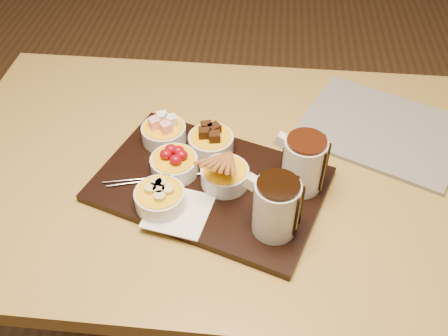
# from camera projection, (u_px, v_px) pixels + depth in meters

# --- Properties ---
(ground) EXTENTS (5.00, 5.00, 0.00)m
(ground) POSITION_uv_depth(u_px,v_px,m) (216.00, 328.00, 1.63)
(ground) COLOR #56371D
(ground) RESTS_ON ground
(dining_table) EXTENTS (1.20, 0.80, 0.75)m
(dining_table) POSITION_uv_depth(u_px,v_px,m) (213.00, 194.00, 1.17)
(dining_table) COLOR #A7883E
(dining_table) RESTS_ON ground
(serving_board) EXTENTS (0.53, 0.43, 0.02)m
(serving_board) POSITION_uv_depth(u_px,v_px,m) (210.00, 184.00, 1.05)
(serving_board) COLOR black
(serving_board) RESTS_ON dining_table
(napkin) EXTENTS (0.14, 0.14, 0.00)m
(napkin) POSITION_uv_depth(u_px,v_px,m) (179.00, 211.00, 0.98)
(napkin) COLOR white
(napkin) RESTS_ON serving_board
(bowl_marshmallows) EXTENTS (0.10, 0.10, 0.04)m
(bowl_marshmallows) POSITION_uv_depth(u_px,v_px,m) (164.00, 134.00, 1.12)
(bowl_marshmallows) COLOR silver
(bowl_marshmallows) RESTS_ON serving_board
(bowl_cake) EXTENTS (0.10, 0.10, 0.04)m
(bowl_cake) POSITION_uv_depth(u_px,v_px,m) (211.00, 143.00, 1.10)
(bowl_cake) COLOR silver
(bowl_cake) RESTS_ON serving_board
(bowl_strawberries) EXTENTS (0.10, 0.10, 0.04)m
(bowl_strawberries) POSITION_uv_depth(u_px,v_px,m) (174.00, 165.00, 1.05)
(bowl_strawberries) COLOR silver
(bowl_strawberries) RESTS_ON serving_board
(bowl_biscotti) EXTENTS (0.10, 0.10, 0.04)m
(bowl_biscotti) POSITION_uv_depth(u_px,v_px,m) (225.00, 176.00, 1.03)
(bowl_biscotti) COLOR silver
(bowl_biscotti) RESTS_ON serving_board
(bowl_bananas) EXTENTS (0.10, 0.10, 0.04)m
(bowl_bananas) POSITION_uv_depth(u_px,v_px,m) (160.00, 199.00, 0.98)
(bowl_bananas) COLOR silver
(bowl_bananas) RESTS_ON serving_board
(pitcher_dark_chocolate) EXTENTS (0.11, 0.11, 0.12)m
(pitcher_dark_chocolate) POSITION_uv_depth(u_px,v_px,m) (276.00, 208.00, 0.91)
(pitcher_dark_chocolate) COLOR silver
(pitcher_dark_chocolate) RESTS_ON serving_board
(pitcher_milk_chocolate) EXTENTS (0.11, 0.11, 0.12)m
(pitcher_milk_chocolate) POSITION_uv_depth(u_px,v_px,m) (303.00, 164.00, 0.99)
(pitcher_milk_chocolate) COLOR silver
(pitcher_milk_chocolate) RESTS_ON serving_board
(fondue_skewers) EXTENTS (0.09, 0.26, 0.01)m
(fondue_skewers) POSITION_uv_depth(u_px,v_px,m) (165.00, 177.00, 1.05)
(fondue_skewers) COLOR silver
(fondue_skewers) RESTS_ON serving_board
(newspaper) EXTENTS (0.44, 0.41, 0.01)m
(newspaper) POSITION_uv_depth(u_px,v_px,m) (381.00, 129.00, 1.18)
(newspaper) COLOR beige
(newspaper) RESTS_ON dining_table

